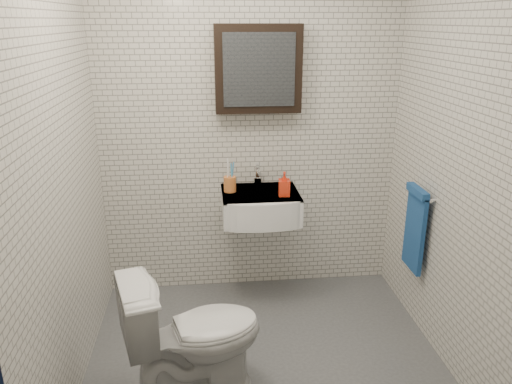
# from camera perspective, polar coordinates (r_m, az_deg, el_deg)

# --- Properties ---
(ground) EXTENTS (2.20, 2.00, 0.01)m
(ground) POSITION_cam_1_polar(r_m,az_deg,el_deg) (3.30, 1.13, -18.61)
(ground) COLOR #4B4D52
(ground) RESTS_ON ground
(room_shell) EXTENTS (2.22, 2.02, 2.51)m
(room_shell) POSITION_cam_1_polar(r_m,az_deg,el_deg) (2.67, 1.33, 7.05)
(room_shell) COLOR silver
(room_shell) RESTS_ON ground
(washbasin) EXTENTS (0.55, 0.50, 0.20)m
(washbasin) POSITION_cam_1_polar(r_m,az_deg,el_deg) (3.58, 0.55, -1.65)
(washbasin) COLOR white
(washbasin) RESTS_ON room_shell
(faucet) EXTENTS (0.06, 0.20, 0.15)m
(faucet) POSITION_cam_1_polar(r_m,az_deg,el_deg) (3.71, 0.21, 1.76)
(faucet) COLOR silver
(faucet) RESTS_ON washbasin
(mirror_cabinet) EXTENTS (0.60, 0.15, 0.60)m
(mirror_cabinet) POSITION_cam_1_polar(r_m,az_deg,el_deg) (3.55, 0.24, 13.87)
(mirror_cabinet) COLOR black
(mirror_cabinet) RESTS_ON room_shell
(towel_rail) EXTENTS (0.09, 0.30, 0.58)m
(towel_rail) POSITION_cam_1_polar(r_m,az_deg,el_deg) (3.50, 17.74, -3.67)
(towel_rail) COLOR silver
(towel_rail) RESTS_ON room_shell
(toothbrush_cup) EXTENTS (0.11, 0.11, 0.24)m
(toothbrush_cup) POSITION_cam_1_polar(r_m,az_deg,el_deg) (3.59, -3.00, 1.00)
(toothbrush_cup) COLOR #D07134
(toothbrush_cup) RESTS_ON washbasin
(soap_bottle) EXTENTS (0.08, 0.09, 0.17)m
(soap_bottle) POSITION_cam_1_polar(r_m,az_deg,el_deg) (3.49, 3.25, 0.93)
(soap_bottle) COLOR orange
(soap_bottle) RESTS_ON washbasin
(toilet) EXTENTS (0.84, 0.62, 0.77)m
(toilet) POSITION_cam_1_polar(r_m,az_deg,el_deg) (2.87, -7.12, -15.88)
(toilet) COLOR white
(toilet) RESTS_ON ground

